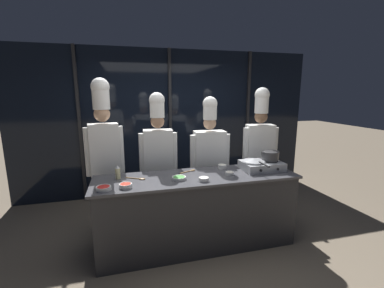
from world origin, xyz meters
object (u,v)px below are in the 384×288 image
(frying_pan, at_px, (254,160))
(prep_bowl_bell_pepper, at_px, (104,188))
(squeeze_bottle_oil, at_px, (118,173))
(prep_bowl_rice, at_px, (204,179))
(chef_pastry, at_px, (260,143))
(serving_spoon_slotted, at_px, (139,179))
(portable_stove, at_px, (262,165))
(prep_bowl_scallions, at_px, (179,178))
(chef_head, at_px, (104,143))
(chef_sous, at_px, (158,150))
(prep_bowl_onion, at_px, (230,173))
(stock_pot, at_px, (270,156))
(prep_bowl_garlic, at_px, (222,166))
(chef_line, at_px, (209,153))
(serving_spoon_solid, at_px, (190,171))
(prep_bowl_chili_flakes, at_px, (126,185))

(frying_pan, xyz_separation_m, prep_bowl_bell_pepper, (-1.85, -0.23, -0.12))
(squeeze_bottle_oil, height_order, prep_bowl_bell_pepper, squeeze_bottle_oil)
(prep_bowl_rice, height_order, chef_pastry, chef_pastry)
(prep_bowl_rice, height_order, serving_spoon_slotted, prep_bowl_rice)
(portable_stove, height_order, prep_bowl_scallions, portable_stove)
(portable_stove, height_order, chef_head, chef_head)
(prep_bowl_bell_pepper, height_order, chef_sous, chef_sous)
(squeeze_bottle_oil, bearing_deg, portable_stove, -2.99)
(prep_bowl_bell_pepper, bearing_deg, prep_bowl_onion, 5.29)
(stock_pot, bearing_deg, chef_head, 165.75)
(prep_bowl_garlic, distance_m, chef_line, 0.37)
(portable_stove, relative_size, stock_pot, 2.10)
(serving_spoon_solid, bearing_deg, chef_head, 160.69)
(portable_stove, relative_size, chef_line, 0.28)
(chef_pastry, bearing_deg, prep_bowl_garlic, 35.03)
(prep_bowl_bell_pepper, bearing_deg, chef_line, 28.13)
(portable_stove, xyz_separation_m, prep_bowl_onion, (-0.49, -0.10, -0.03))
(serving_spoon_slotted, distance_m, chef_head, 0.75)
(stock_pot, height_order, prep_bowl_chili_flakes, stock_pot)
(prep_bowl_rice, relative_size, prep_bowl_onion, 1.11)
(squeeze_bottle_oil, relative_size, prep_bowl_scallions, 0.97)
(serving_spoon_solid, distance_m, chef_line, 0.54)
(squeeze_bottle_oil, distance_m, prep_bowl_chili_flakes, 0.34)
(prep_bowl_rice, height_order, prep_bowl_chili_flakes, prep_bowl_chili_flakes)
(portable_stove, xyz_separation_m, frying_pan, (-0.12, -0.00, 0.08))
(prep_bowl_chili_flakes, distance_m, prep_bowl_scallions, 0.62)
(frying_pan, relative_size, chef_line, 0.28)
(stock_pot, height_order, chef_sous, chef_sous)
(serving_spoon_solid, xyz_separation_m, chef_line, (0.38, 0.36, 0.14))
(serving_spoon_slotted, height_order, serving_spoon_solid, same)
(chef_head, relative_size, chef_line, 1.13)
(stock_pot, height_order, prep_bowl_garlic, stock_pot)
(portable_stove, distance_m, stock_pot, 0.17)
(prep_bowl_scallions, bearing_deg, prep_bowl_garlic, 23.33)
(squeeze_bottle_oil, relative_size, serving_spoon_solid, 0.72)
(frying_pan, height_order, chef_line, chef_line)
(prep_bowl_garlic, bearing_deg, serving_spoon_slotted, -172.13)
(prep_bowl_garlic, distance_m, serving_spoon_solid, 0.45)
(prep_bowl_rice, distance_m, chef_pastry, 1.39)
(prep_bowl_garlic, bearing_deg, stock_pot, -15.81)
(prep_bowl_bell_pepper, relative_size, prep_bowl_garlic, 1.44)
(portable_stove, bearing_deg, chef_sous, 155.80)
(serving_spoon_slotted, bearing_deg, frying_pan, -0.94)
(prep_bowl_bell_pepper, distance_m, prep_bowl_chili_flakes, 0.22)
(prep_bowl_chili_flakes, xyz_separation_m, chef_line, (1.19, 0.75, 0.12))
(prep_bowl_rice, distance_m, prep_bowl_bell_pepper, 1.10)
(chef_pastry, bearing_deg, prep_bowl_bell_pepper, 28.13)
(prep_bowl_scallions, bearing_deg, serving_spoon_solid, 52.88)
(prep_bowl_chili_flakes, height_order, chef_head, chef_head)
(stock_pot, distance_m, prep_bowl_scallions, 1.27)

